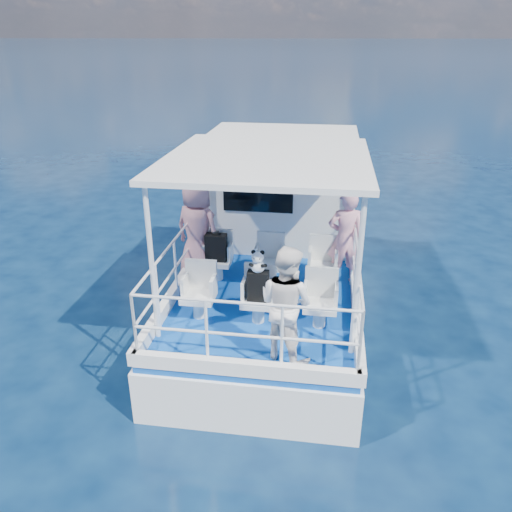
{
  "coord_description": "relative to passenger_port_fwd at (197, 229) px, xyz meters",
  "views": [
    {
      "loc": [
        0.9,
        -7.45,
        4.81
      ],
      "look_at": [
        -0.14,
        -0.4,
        1.65
      ],
      "focal_mm": 35.0,
      "sensor_mm": 36.0,
      "label": 1
    }
  ],
  "objects": [
    {
      "name": "railings",
      "position": [
        1.25,
        -0.86,
        -0.38
      ],
      "size": [
        2.84,
        3.59,
        1.0
      ],
      "primitive_type": null,
      "color": "white",
      "rests_on": "deck"
    },
    {
      "name": "passenger_stbd_aft",
      "position": [
        1.72,
        -2.19,
        -0.09
      ],
      "size": [
        0.96,
        0.9,
        1.57
      ],
      "primitive_type": "imported",
      "rotation": [
        0.0,
        0.0,
        2.59
      ],
      "color": "white",
      "rests_on": "deck"
    },
    {
      "name": "passenger_port_fwd",
      "position": [
        0.0,
        0.0,
        0.0
      ],
      "size": [
        0.78,
        0.66,
        1.75
      ],
      "primitive_type": "imported",
      "rotation": [
        0.0,
        0.0,
        2.79
      ],
      "color": "#C27D86",
      "rests_on": "deck"
    },
    {
      "name": "seat_center_fwd",
      "position": [
        1.25,
        -0.08,
        -0.69
      ],
      "size": [
        0.48,
        0.46,
        0.38
      ],
      "primitive_type": "cube",
      "color": "silver",
      "rests_on": "deck"
    },
    {
      "name": "seat_port_fwd",
      "position": [
        0.35,
        -0.08,
        -0.69
      ],
      "size": [
        0.48,
        0.46,
        0.38
      ],
      "primitive_type": "cube",
      "color": "silver",
      "rests_on": "deck"
    },
    {
      "name": "seat_stbd_fwd",
      "position": [
        2.15,
        -0.08,
        -0.69
      ],
      "size": [
        0.48,
        0.46,
        0.38
      ],
      "primitive_type": "cube",
      "color": "silver",
      "rests_on": "deck"
    },
    {
      "name": "hull",
      "position": [
        1.25,
        0.72,
        -1.78
      ],
      "size": [
        3.0,
        7.0,
        1.6
      ],
      "primitive_type": "cube",
      "color": "white",
      "rests_on": "ground"
    },
    {
      "name": "compact_camera",
      "position": [
        0.35,
        -0.13,
        0.0
      ],
      "size": [
        0.11,
        0.06,
        0.06
      ],
      "primitive_type": "cube",
      "color": "black",
      "rests_on": "backpack_port"
    },
    {
      "name": "cabin",
      "position": [
        1.25,
        2.02,
        0.22
      ],
      "size": [
        2.85,
        2.0,
        2.2
      ],
      "primitive_type": "cube",
      "color": "white",
      "rests_on": "deck"
    },
    {
      "name": "seat_stbd_aft",
      "position": [
        2.15,
        -1.38,
        -0.69
      ],
      "size": [
        0.48,
        0.46,
        0.38
      ],
      "primitive_type": "cube",
      "color": "silver",
      "rests_on": "deck"
    },
    {
      "name": "canopy_posts",
      "position": [
        1.25,
        -0.53,
        0.22
      ],
      "size": [
        2.77,
        2.97,
        2.2
      ],
      "color": "white",
      "rests_on": "deck"
    },
    {
      "name": "ground",
      "position": [
        1.25,
        -0.28,
        -1.78
      ],
      "size": [
        2000.0,
        2000.0,
        0.0
      ],
      "primitive_type": "plane",
      "color": "#071935",
      "rests_on": "ground"
    },
    {
      "name": "canopy",
      "position": [
        1.25,
        -0.48,
        1.36
      ],
      "size": [
        3.0,
        3.2,
        0.08
      ],
      "primitive_type": "cube",
      "color": "white",
      "rests_on": "cabin"
    },
    {
      "name": "deck",
      "position": [
        1.25,
        0.72,
        -0.93
      ],
      "size": [
        2.9,
        6.9,
        0.1
      ],
      "primitive_type": "cube",
      "color": "#0B419F",
      "rests_on": "hull"
    },
    {
      "name": "passenger_stbd_fwd",
      "position": [
        2.5,
        0.1,
        -0.06
      ],
      "size": [
        0.66,
        0.5,
        1.64
      ],
      "primitive_type": "imported",
      "rotation": [
        0.0,
        0.0,
        3.33
      ],
      "color": "pink",
      "rests_on": "deck"
    },
    {
      "name": "backpack_center",
      "position": [
        1.25,
        -1.41,
        -0.27
      ],
      "size": [
        0.3,
        0.17,
        0.46
      ],
      "primitive_type": "cube",
      "color": "black",
      "rests_on": "seat_center_aft"
    },
    {
      "name": "backpack_port",
      "position": [
        0.35,
        -0.12,
        -0.26
      ],
      "size": [
        0.36,
        0.2,
        0.47
      ],
      "primitive_type": "cube",
      "color": "black",
      "rests_on": "seat_port_fwd"
    },
    {
      "name": "seat_center_aft",
      "position": [
        1.25,
        -1.38,
        -0.69
      ],
      "size": [
        0.48,
        0.46,
        0.38
      ],
      "primitive_type": "cube",
      "color": "silver",
      "rests_on": "deck"
    },
    {
      "name": "seat_port_aft",
      "position": [
        0.35,
        -1.38,
        -0.69
      ],
      "size": [
        0.48,
        0.46,
        0.38
      ],
      "primitive_type": "cube",
      "color": "silver",
      "rests_on": "deck"
    },
    {
      "name": "panda",
      "position": [
        1.25,
        -1.43,
        0.13
      ],
      "size": [
        0.22,
        0.18,
        0.33
      ],
      "primitive_type": null,
      "color": "white",
      "rests_on": "backpack_center"
    }
  ]
}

